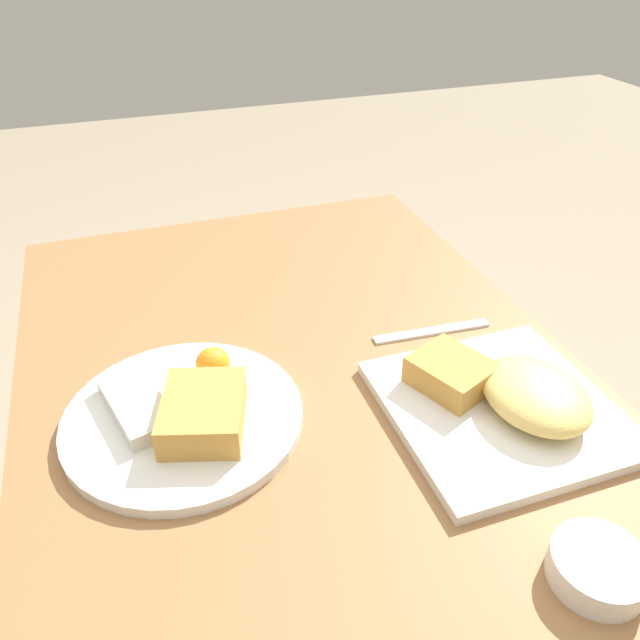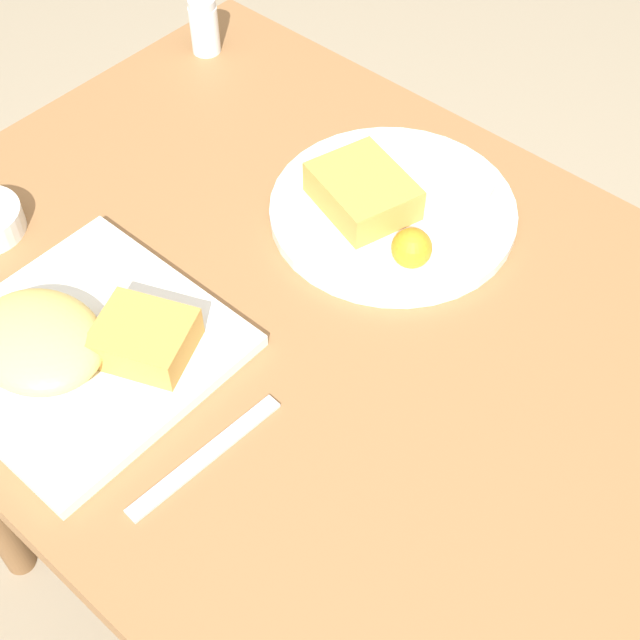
% 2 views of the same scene
% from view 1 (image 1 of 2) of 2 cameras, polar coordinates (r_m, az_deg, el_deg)
% --- Properties ---
extents(dining_table, '(1.01, 0.72, 0.76)m').
position_cam_1_polar(dining_table, '(0.88, -1.45, -9.90)').
color(dining_table, olive).
rests_on(dining_table, ground_plane).
extents(plate_square_near, '(0.26, 0.26, 0.06)m').
position_cam_1_polar(plate_square_near, '(0.78, 16.64, -6.88)').
color(plate_square_near, white).
rests_on(plate_square_near, dining_table).
extents(plate_oval_far, '(0.28, 0.28, 0.05)m').
position_cam_1_polar(plate_oval_far, '(0.75, -12.16, -8.27)').
color(plate_oval_far, white).
rests_on(plate_oval_far, dining_table).
extents(sauce_ramekin, '(0.09, 0.09, 0.03)m').
position_cam_1_polar(sauce_ramekin, '(0.65, 24.09, -19.94)').
color(sauce_ramekin, white).
rests_on(sauce_ramekin, dining_table).
extents(butter_knife, '(0.03, 0.17, 0.00)m').
position_cam_1_polar(butter_knife, '(0.90, 10.17, -1.03)').
color(butter_knife, silver).
rests_on(butter_knife, dining_table).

